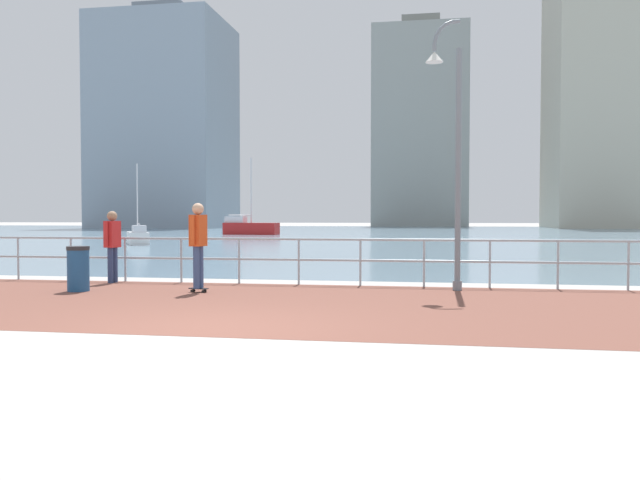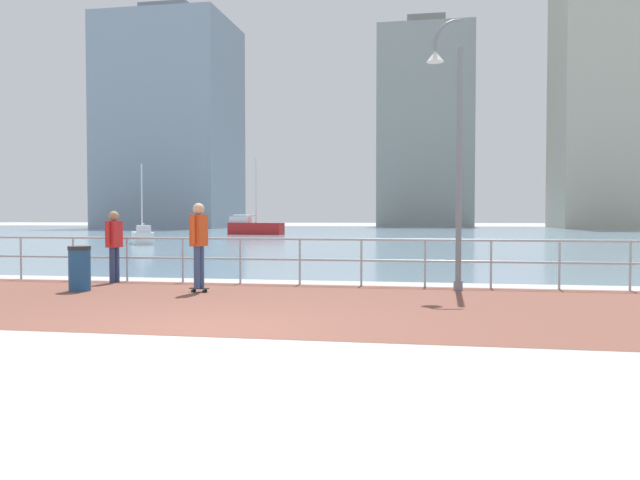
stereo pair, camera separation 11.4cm
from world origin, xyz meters
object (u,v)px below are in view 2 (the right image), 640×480
Objects in this scene: trash_bin at (80,268)px; sailboat_red at (142,237)px; lamppost at (452,141)px; bystander at (114,241)px; sailboat_navy at (254,227)px; skateboarder at (199,238)px.

trash_bin is 0.21× the size of sailboat_red.
lamppost is 6.02× the size of trash_bin.
lamppost is 1.25× the size of sailboat_red.
sailboat_red is at bearing 112.43° from trash_bin.
bystander is 21.78m from sailboat_red.
sailboat_navy reaches higher than trash_bin.
bystander is at bearing -78.46° from sailboat_navy.
trash_bin is at bearing -85.47° from bystander.
skateboarder is at bearing -166.58° from lamppost.
sailboat_navy is at bearing 111.44° from lamppost.
skateboarder is 1.95× the size of trash_bin.
sailboat_navy reaches higher than skateboarder.
skateboarder is 0.41× the size of sailboat_red.
skateboarder is (-5.04, -1.20, -2.00)m from lamppost.
bystander is at bearing 177.67° from lamppost.
skateboarder reaches higher than bystander.
trash_bin is 23.42m from sailboat_red.
sailboat_red is at bearing 113.84° from bystander.
bystander is at bearing 94.53° from trash_bin.
skateboarder is 3.05m from bystander.
skateboarder is at bearing -61.89° from sailboat_red.
lamppost reaches higher than trash_bin.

